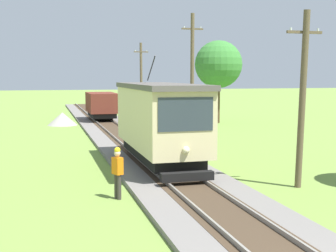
{
  "coord_description": "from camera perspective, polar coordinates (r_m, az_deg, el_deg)",
  "views": [
    {
      "loc": [
        -5.01,
        -5.95,
        4.19
      ],
      "look_at": [
        0.39,
        14.23,
        1.91
      ],
      "focal_mm": 49.82,
      "sensor_mm": 36.0,
      "label": 1
    }
  ],
  "objects": [
    {
      "name": "red_tram",
      "position": [
        20.91,
        -1.03,
        0.75
      ],
      "size": [
        2.6,
        8.54,
        4.79
      ],
      "color": "beige",
      "rests_on": "rail_right"
    },
    {
      "name": "freight_car",
      "position": [
        42.15,
        -8.13,
        2.59
      ],
      "size": [
        2.4,
        5.2,
        2.31
      ],
      "color": "maroon",
      "rests_on": "rail_right"
    },
    {
      "name": "utility_pole_near_tram",
      "position": [
        17.74,
        16.12,
        3.28
      ],
      "size": [
        1.4,
        0.51,
        6.52
      ],
      "color": "brown",
      "rests_on": "ground"
    },
    {
      "name": "utility_pole_mid",
      "position": [
        29.71,
        2.97,
        6.09
      ],
      "size": [
        1.4,
        0.29,
        8.05
      ],
      "color": "brown",
      "rests_on": "ground"
    },
    {
      "name": "utility_pole_far",
      "position": [
        45.11,
        -3.29,
        5.65
      ],
      "size": [
        1.4,
        0.46,
        7.3
      ],
      "color": "brown",
      "rests_on": "ground"
    },
    {
      "name": "gravel_pile",
      "position": [
        40.21,
        -12.8,
        0.87
      ],
      "size": [
        2.49,
        2.49,
        1.08
      ],
      "primitive_type": "cone",
      "color": "#9E998E",
      "rests_on": "ground"
    },
    {
      "name": "track_worker",
      "position": [
        15.9,
        -6.19,
        -5.44
      ],
      "size": [
        0.37,
        0.44,
        1.78
      ],
      "rotation": [
        0.0,
        0.0,
        0.42
      ],
      "color": "#38332D",
      "rests_on": "ground"
    },
    {
      "name": "tree_left_near",
      "position": [
        41.15,
        6.2,
        7.49
      ],
      "size": [
        4.14,
        4.14,
        7.21
      ],
      "color": "#4C3823",
      "rests_on": "ground"
    }
  ]
}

